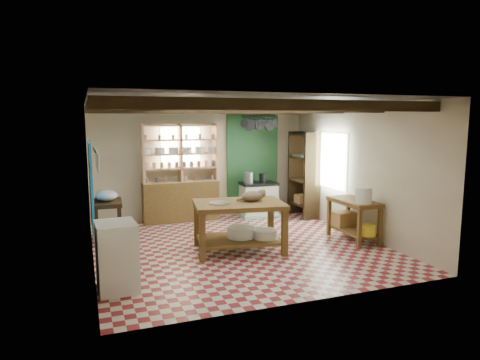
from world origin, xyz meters
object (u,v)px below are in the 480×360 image
object	(u,v)px
white_cabinet	(117,256)
cat	(252,196)
stove	(259,199)
prep_table	(108,221)
right_counter	(353,220)
work_table	(239,227)

from	to	relation	value
white_cabinet	cat	distance (m)	2.66
stove	white_cabinet	size ratio (longest dim) A/B	0.90
prep_table	white_cabinet	distance (m)	2.46
white_cabinet	right_counter	xyz separation A→B (m)	(4.40, 0.90, -0.07)
work_table	stove	bearing A→B (deg)	68.81
work_table	stove	distance (m)	2.73
prep_table	right_counter	size ratio (longest dim) A/B	0.71
stove	work_table	bearing A→B (deg)	-117.06
right_counter	cat	size ratio (longest dim) A/B	2.80
work_table	prep_table	xyz separation A→B (m)	(-2.12, 1.42, -0.05)
stove	white_cabinet	world-z (taller)	white_cabinet
prep_table	cat	world-z (taller)	cat
work_table	prep_table	size ratio (longest dim) A/B	1.97
work_table	right_counter	bearing A→B (deg)	5.20
work_table	right_counter	world-z (taller)	work_table
right_counter	work_table	bearing A→B (deg)	176.25
prep_table	cat	distance (m)	2.82
work_table	white_cabinet	distance (m)	2.38
right_counter	prep_table	bearing A→B (deg)	160.19
prep_table	cat	bearing A→B (deg)	-27.66
cat	right_counter	bearing A→B (deg)	-5.57
white_cabinet	work_table	bearing A→B (deg)	23.46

